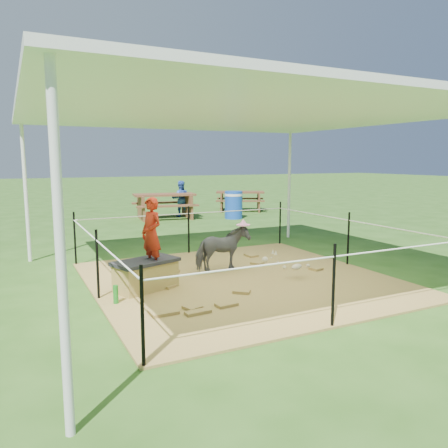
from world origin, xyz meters
name	(u,v)px	position (x,y,z in m)	size (l,w,h in m)	color
ground	(240,280)	(0.00, 0.00, 0.00)	(90.00, 90.00, 0.00)	#2D5919
hay_patch	(240,280)	(0.00, 0.00, 0.01)	(4.60, 4.60, 0.03)	brown
canopy_tent	(241,111)	(0.00, 0.00, 2.69)	(6.30, 6.30, 2.90)	silver
rope_fence	(241,242)	(0.00, 0.00, 0.64)	(4.54, 4.54, 1.00)	black
straw_bale	(146,276)	(-1.54, 0.11, 0.23)	(0.89, 0.45, 0.40)	olive
dark_cloth	(146,262)	(-1.54, 0.11, 0.45)	(0.95, 0.50, 0.05)	black
woman	(151,227)	(-1.44, 0.11, 0.96)	(0.39, 0.26, 1.07)	#AE2110
green_bottle	(116,294)	(-2.09, -0.34, 0.15)	(0.07, 0.07, 0.25)	#1A761D
pony	(222,249)	(-0.05, 0.57, 0.42)	(0.42, 0.93, 0.78)	#454549
pink_hat	(222,223)	(-0.05, 0.57, 0.87)	(0.24, 0.24, 0.11)	#FF93CE
foal	(297,265)	(0.84, -0.38, 0.24)	(0.77, 0.43, 0.43)	beige
trash_barrel	(234,205)	(3.41, 6.79, 0.46)	(0.59, 0.59, 0.91)	#1748B3
picnic_table_near	(164,206)	(1.34, 7.80, 0.42)	(2.00, 1.44, 0.83)	brown
picnic_table_far	(240,201)	(4.65, 8.62, 0.38)	(1.81, 1.31, 0.75)	brown
distant_person	(181,199)	(2.00, 8.03, 0.62)	(0.60, 0.47, 1.24)	blue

